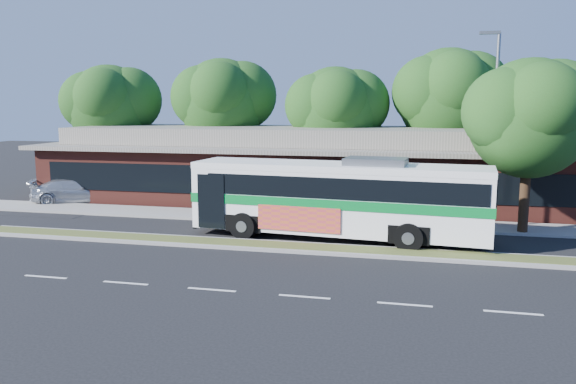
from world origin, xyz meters
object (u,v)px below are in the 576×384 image
Objects in this scene: transit_bus at (340,194)px; sedan at (76,191)px; lamp_post at (493,125)px; sidewalk_tree at (538,116)px.

transit_bus is 2.57× the size of sedan.
transit_bus is at bearing -153.82° from lamp_post.
sidewalk_tree is at bearing -120.85° from sedan.
lamp_post reaches higher than transit_bus.
lamp_post is 7.87m from transit_bus.
sidewalk_tree is (8.38, 2.89, 3.34)m from transit_bus.
sedan is at bearing 166.36° from transit_bus.
lamp_post is 1.79× the size of sedan.
sedan is at bearing 173.64° from sidewalk_tree.
sidewalk_tree is (25.09, -2.80, 4.61)m from sedan.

